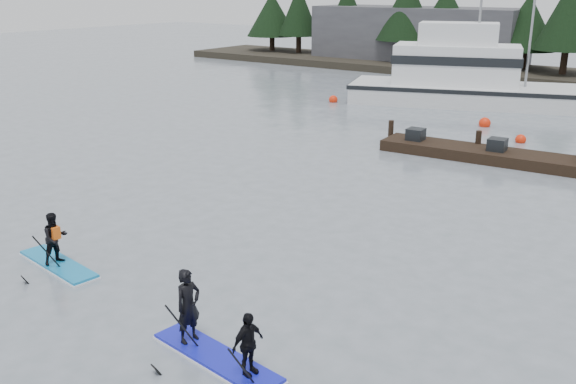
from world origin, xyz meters
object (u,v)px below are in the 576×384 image
Objects in this scene: floating_dock at (548,163)px; paddleboard_duo at (215,333)px; paddleboard_solo at (56,246)px; fishing_boat_large at (478,93)px.

floating_dock is 4.35× the size of paddleboard_duo.
fishing_boat_large is at bearing 96.66° from paddleboard_solo.
fishing_boat_large reaches higher than paddleboard_solo.
fishing_boat_large is 5.67× the size of paddleboard_solo.
paddleboard_solo is 6.25m from paddleboard_duo.
paddleboard_solo is at bearing -110.14° from fishing_boat_large.
fishing_boat_large is 28.88m from paddleboard_solo.
fishing_boat_large is 5.32× the size of paddleboard_duo.
paddleboard_solo is (-7.57, -16.93, 0.33)m from floating_dock.
fishing_boat_large reaches higher than paddleboard_duo.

